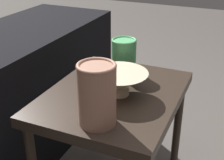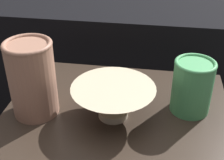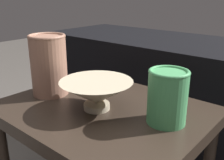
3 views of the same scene
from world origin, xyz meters
The scene contains 5 objects.
table centered at (0.00, 0.00, 0.46)m, with size 0.61×0.49×0.53m.
couch_backdrop centered at (0.00, 0.60, 0.32)m, with size 1.54×0.50×0.64m.
bowl centered at (-0.01, -0.02, 0.58)m, with size 0.22×0.22×0.09m.
vase_textured_left centered at (-0.21, -0.04, 0.63)m, with size 0.12×0.12×0.20m.
vase_colorful_right centered at (0.19, 0.04, 0.60)m, with size 0.11×0.11×0.15m.
Camera 2 is at (0.09, -0.68, 1.04)m, focal length 50.00 mm.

